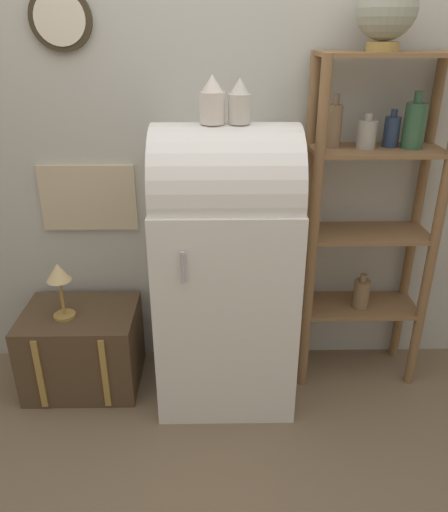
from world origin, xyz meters
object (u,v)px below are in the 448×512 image
(globe, at_px, (387,10))
(vase_center, at_px, (240,102))
(suitcase_trunk, at_px, (83,347))
(vase_left, at_px, (212,101))
(refrigerator, at_px, (225,264))
(desk_lamp, at_px, (59,278))

(globe, relative_size, vase_center, 1.58)
(suitcase_trunk, relative_size, vase_left, 2.92)
(refrigerator, xyz_separation_m, vase_center, (0.06, -0.01, 0.77))
(refrigerator, height_order, vase_left, vase_left)
(globe, xyz_separation_m, desk_lamp, (-1.50, -0.12, -1.20))
(vase_left, relative_size, desk_lamp, 0.67)
(globe, distance_m, vase_left, 0.83)
(vase_center, bearing_deg, globe, 11.86)
(vase_center, bearing_deg, desk_lamp, 179.23)
(refrigerator, xyz_separation_m, vase_left, (-0.06, -0.01, 0.77))
(refrigerator, relative_size, desk_lamp, 4.70)
(suitcase_trunk, distance_m, vase_center, 1.53)
(refrigerator, xyz_separation_m, globe, (0.68, 0.12, 1.12))
(vase_center, height_order, desk_lamp, vase_center)
(vase_center, xyz_separation_m, desk_lamp, (-0.88, 0.01, -0.84))
(vase_center, distance_m, desk_lamp, 1.22)
(suitcase_trunk, relative_size, desk_lamp, 1.95)
(vase_left, distance_m, desk_lamp, 1.14)
(suitcase_trunk, height_order, vase_center, vase_center)
(refrigerator, distance_m, globe, 1.32)
(refrigerator, relative_size, globe, 4.75)
(vase_left, bearing_deg, suitcase_trunk, 175.58)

